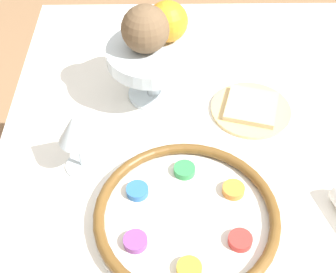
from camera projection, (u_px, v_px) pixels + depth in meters
seder_plate at (187, 216)px, 0.81m from camera, size 0.32×0.32×0.03m
wine_glass at (76, 131)px, 0.83m from camera, size 0.07×0.07×0.13m
fruit_stand at (153, 59)px, 0.97m from camera, size 0.19×0.19×0.13m
orange_fruit at (167, 21)px, 0.94m from camera, size 0.08×0.08×0.08m
coconut at (145, 29)px, 0.91m from camera, size 0.10×0.10×0.10m
bread_plate at (251, 108)px, 1.00m from camera, size 0.17×0.17×0.02m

